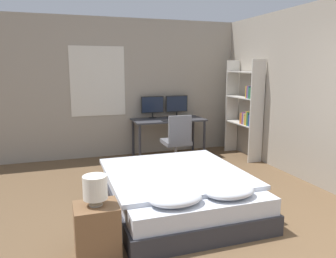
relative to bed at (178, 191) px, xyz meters
name	(u,v)px	position (x,y,z in m)	size (l,w,h in m)	color
wall_back	(147,88)	(0.37, 2.84, 1.12)	(12.00, 0.08, 2.70)	#9E9384
wall_side_right	(326,96)	(2.28, 0.08, 1.12)	(0.06, 12.00, 2.70)	#9E9384
bed	(178,191)	(0.00, 0.00, 0.00)	(1.68, 2.03, 0.54)	#2D2D33
nightstand	(97,230)	(-1.08, -0.74, 0.02)	(0.41, 0.36, 0.50)	brown
bedside_lamp	(95,188)	(-1.08, -0.74, 0.44)	(0.22, 0.22, 0.28)	gray
desk	(168,123)	(0.70, 2.43, 0.43)	(1.41, 0.67, 0.75)	#38383D
monitor_left	(152,106)	(0.44, 2.66, 0.77)	(0.47, 0.16, 0.44)	black
monitor_right	(177,105)	(0.96, 2.66, 0.77)	(0.47, 0.16, 0.44)	black
keyboard	(172,120)	(0.70, 2.20, 0.53)	(0.41, 0.13, 0.02)	black
computer_mouse	(187,119)	(0.99, 2.20, 0.54)	(0.07, 0.05, 0.04)	black
office_chair	(177,146)	(0.59, 1.65, 0.15)	(0.52, 0.52, 0.95)	black
bookshelf	(247,106)	(2.09, 1.83, 0.78)	(0.28, 0.94, 1.90)	beige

